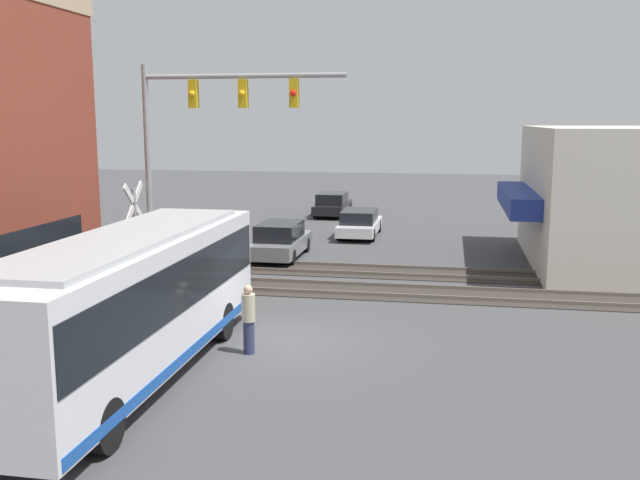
{
  "coord_description": "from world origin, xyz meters",
  "views": [
    {
      "loc": [
        -17.67,
        -4.18,
        5.84
      ],
      "look_at": [
        4.64,
        -0.11,
        1.97
      ],
      "focal_mm": 40.0,
      "sensor_mm": 36.0,
      "label": 1
    }
  ],
  "objects_px": {
    "parked_car_black": "(332,205)",
    "pedestrian_near_bus": "(249,319)",
    "city_bus": "(130,300)",
    "parked_car_white": "(360,224)",
    "crossing_signal": "(135,228)",
    "parked_car_grey": "(281,241)",
    "pedestrian_at_crossing": "(198,268)"
  },
  "relations": [
    {
      "from": "parked_car_black",
      "to": "pedestrian_near_bus",
      "type": "relative_size",
      "value": 2.53
    },
    {
      "from": "city_bus",
      "to": "parked_car_white",
      "type": "height_order",
      "value": "city_bus"
    },
    {
      "from": "city_bus",
      "to": "crossing_signal",
      "type": "relative_size",
      "value": 2.8
    },
    {
      "from": "city_bus",
      "to": "parked_car_white",
      "type": "distance_m",
      "value": 20.77
    },
    {
      "from": "city_bus",
      "to": "parked_car_black",
      "type": "bearing_deg",
      "value": -0.0
    },
    {
      "from": "parked_car_grey",
      "to": "pedestrian_near_bus",
      "type": "xyz_separation_m",
      "value": [
        -12.32,
        -2.13,
        0.19
      ]
    },
    {
      "from": "crossing_signal",
      "to": "parked_car_grey",
      "type": "height_order",
      "value": "crossing_signal"
    },
    {
      "from": "parked_car_grey",
      "to": "parked_car_black",
      "type": "bearing_deg",
      "value": -0.0
    },
    {
      "from": "parked_car_black",
      "to": "pedestrian_near_bus",
      "type": "distance_m",
      "value": 25.93
    },
    {
      "from": "crossing_signal",
      "to": "parked_car_white",
      "type": "relative_size",
      "value": 0.8
    },
    {
      "from": "parked_car_grey",
      "to": "crossing_signal",
      "type": "bearing_deg",
      "value": 156.3
    },
    {
      "from": "pedestrian_near_bus",
      "to": "pedestrian_at_crossing",
      "type": "distance_m",
      "value": 6.53
    },
    {
      "from": "crossing_signal",
      "to": "parked_car_black",
      "type": "xyz_separation_m",
      "value": [
        20.76,
        -3.18,
        -1.63
      ]
    },
    {
      "from": "crossing_signal",
      "to": "pedestrian_near_bus",
      "type": "height_order",
      "value": "crossing_signal"
    },
    {
      "from": "crossing_signal",
      "to": "parked_car_black",
      "type": "bearing_deg",
      "value": -8.71
    },
    {
      "from": "parked_car_black",
      "to": "city_bus",
      "type": "bearing_deg",
      "value": 180.0
    },
    {
      "from": "city_bus",
      "to": "pedestrian_at_crossing",
      "type": "relative_size",
      "value": 6.04
    },
    {
      "from": "city_bus",
      "to": "parked_car_black",
      "type": "relative_size",
      "value": 2.39
    },
    {
      "from": "parked_car_white",
      "to": "parked_car_black",
      "type": "distance_m",
      "value": 7.84
    },
    {
      "from": "crossing_signal",
      "to": "parked_car_black",
      "type": "relative_size",
      "value": 0.85
    },
    {
      "from": "city_bus",
      "to": "pedestrian_near_bus",
      "type": "bearing_deg",
      "value": -44.93
    },
    {
      "from": "crossing_signal",
      "to": "pedestrian_at_crossing",
      "type": "bearing_deg",
      "value": -75.08
    },
    {
      "from": "city_bus",
      "to": "parked_car_grey",
      "type": "relative_size",
      "value": 2.25
    },
    {
      "from": "parked_car_white",
      "to": "pedestrian_near_bus",
      "type": "bearing_deg",
      "value": 178.54
    },
    {
      "from": "parked_car_white",
      "to": "pedestrian_near_bus",
      "type": "relative_size",
      "value": 2.69
    },
    {
      "from": "parked_car_white",
      "to": "parked_car_black",
      "type": "height_order",
      "value": "parked_car_black"
    },
    {
      "from": "crossing_signal",
      "to": "city_bus",
      "type": "bearing_deg",
      "value": -156.2
    },
    {
      "from": "parked_car_grey",
      "to": "pedestrian_at_crossing",
      "type": "height_order",
      "value": "pedestrian_at_crossing"
    },
    {
      "from": "city_bus",
      "to": "parked_car_black",
      "type": "distance_m",
      "value": 28.0
    },
    {
      "from": "parked_car_white",
      "to": "pedestrian_at_crossing",
      "type": "height_order",
      "value": "pedestrian_at_crossing"
    },
    {
      "from": "pedestrian_near_bus",
      "to": "pedestrian_at_crossing",
      "type": "bearing_deg",
      "value": 31.09
    },
    {
      "from": "parked_car_grey",
      "to": "pedestrian_at_crossing",
      "type": "bearing_deg",
      "value": 169.53
    }
  ]
}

